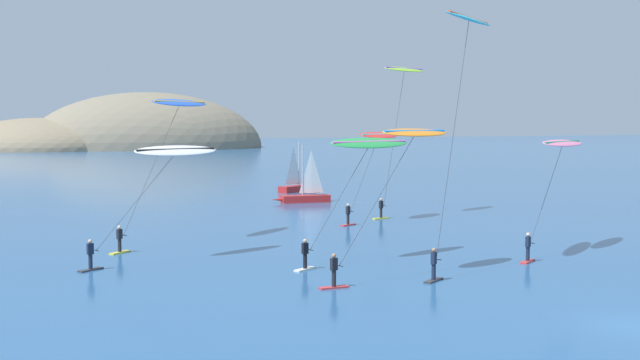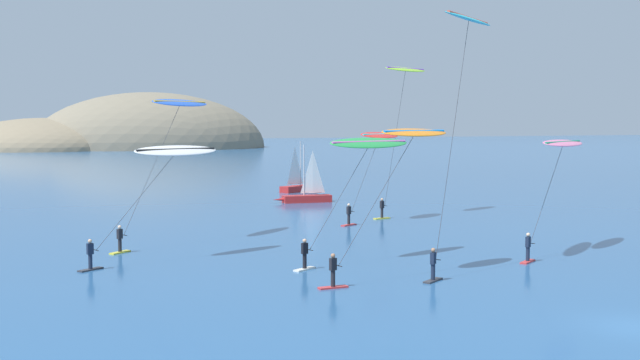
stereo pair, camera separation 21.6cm
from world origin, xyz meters
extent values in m
plane|color=#285689|center=(0.00, 0.00, 0.00)|extent=(600.00, 600.00, 0.00)
ellipsoid|color=#7A705B|center=(13.40, 203.67, 0.00)|extent=(65.66, 44.50, 31.41)
ellipsoid|color=#84755B|center=(-15.34, 204.36, 0.00)|extent=(46.16, 43.50, 16.99)
cube|color=#B22323|center=(4.09, 49.50, 0.35)|extent=(4.88, 1.70, 0.70)
cone|color=#B22323|center=(1.69, 49.65, 0.35)|extent=(2.20, 0.80, 0.67)
cylinder|color=#B2B2B7|center=(3.79, 49.52, 3.20)|extent=(0.12, 0.12, 5.00)
pyramid|color=white|center=(4.68, 49.46, 3.03)|extent=(1.80, 0.19, 4.25)
cylinder|color=#A5A5AD|center=(4.68, 49.46, 0.95)|extent=(1.80, 0.19, 0.08)
cube|color=#B22323|center=(7.19, 60.69, 0.35)|extent=(4.91, 3.42, 0.70)
cone|color=#B22323|center=(9.33, 61.77, 0.35)|extent=(2.23, 1.57, 0.67)
cylinder|color=#B2B2B7|center=(7.46, 60.82, 3.20)|extent=(0.12, 0.12, 5.00)
pyramid|color=white|center=(6.65, 60.42, 3.03)|extent=(1.64, 0.88, 4.25)
cylinder|color=#A5A5AD|center=(6.65, 60.42, 0.95)|extent=(1.64, 0.88, 0.08)
cube|color=silver|center=(-8.21, 16.18, 0.04)|extent=(1.49, 1.11, 0.08)
cylinder|color=black|center=(-8.21, 16.18, 0.48)|extent=(0.22, 0.22, 0.80)
cube|color=black|center=(-8.21, 16.18, 1.18)|extent=(0.39, 0.30, 0.60)
sphere|color=tan|center=(-8.21, 16.18, 1.60)|extent=(0.22, 0.22, 0.22)
cylinder|color=black|center=(-7.88, 16.28, 1.06)|extent=(0.21, 0.54, 0.04)
ellipsoid|color=green|center=(-3.67, 17.65, 6.84)|extent=(6.02, 2.98, 0.74)
cylinder|color=#D660B7|center=(-3.67, 17.65, 6.89)|extent=(5.41, 1.89, 0.16)
cylinder|color=#333338|center=(-5.77, 16.97, 3.90)|extent=(4.23, 1.40, 5.70)
cube|color=yellow|center=(-16.94, 25.44, 0.04)|extent=(1.41, 1.26, 0.08)
cylinder|color=black|center=(-16.94, 25.44, 0.48)|extent=(0.22, 0.22, 0.80)
cube|color=black|center=(-16.94, 25.44, 1.18)|extent=(0.39, 0.37, 0.60)
sphere|color=beige|center=(-16.94, 25.44, 1.60)|extent=(0.22, 0.22, 0.22)
cylinder|color=black|center=(-16.67, 25.66, 1.06)|extent=(0.38, 0.45, 0.04)
ellipsoid|color=blue|center=(-12.36, 29.18, 9.31)|extent=(5.10, 4.53, 0.65)
cylinder|color=gold|center=(-12.36, 29.18, 9.36)|extent=(4.11, 3.40, 0.16)
cylinder|color=#333338|center=(-14.52, 27.42, 5.13)|extent=(4.34, 3.55, 8.16)
cube|color=red|center=(-8.54, 11.21, 0.04)|extent=(1.52, 0.48, 0.08)
cylinder|color=black|center=(-8.54, 11.21, 0.48)|extent=(0.22, 0.22, 0.80)
cube|color=black|center=(-8.54, 11.21, 1.18)|extent=(0.39, 0.30, 0.60)
sphere|color=#9E7051|center=(-8.54, 11.21, 1.60)|extent=(0.22, 0.22, 0.22)
cylinder|color=black|center=(-8.20, 11.32, 1.06)|extent=(0.21, 0.54, 0.04)
ellipsoid|color=orange|center=(-3.24, 12.94, 7.52)|extent=(4.83, 2.76, 0.55)
cylinder|color=#0F7FE5|center=(-3.24, 12.94, 7.57)|extent=(4.23, 1.51, 0.16)
cylinder|color=#333338|center=(-5.72, 12.13, 4.24)|extent=(4.99, 1.65, 6.38)
cube|color=red|center=(1.19, 32.12, 0.04)|extent=(1.51, 1.06, 0.08)
cylinder|color=black|center=(1.19, 32.12, 0.48)|extent=(0.22, 0.22, 0.80)
cube|color=black|center=(1.19, 32.12, 1.18)|extent=(0.39, 0.34, 0.60)
sphere|color=beige|center=(1.19, 32.12, 1.60)|extent=(0.22, 0.22, 0.22)
cylinder|color=black|center=(1.50, 32.28, 1.06)|extent=(0.29, 0.51, 0.04)
ellipsoid|color=red|center=(4.62, 33.92, 6.92)|extent=(4.74, 3.57, 0.63)
cylinder|color=#23D6DB|center=(4.62, 33.92, 6.97)|extent=(3.83, 2.11, 0.16)
cylinder|color=#333338|center=(3.06, 33.10, 3.94)|extent=(3.15, 1.67, 5.78)
cube|color=#2D2D33|center=(-19.15, 20.25, 0.04)|extent=(1.45, 1.20, 0.08)
cylinder|color=#192338|center=(-19.15, 20.25, 0.48)|extent=(0.22, 0.22, 0.80)
cube|color=#192338|center=(-19.15, 20.25, 1.18)|extent=(0.39, 0.31, 0.60)
sphere|color=tan|center=(-19.15, 20.25, 1.60)|extent=(0.22, 0.22, 0.22)
cylinder|color=black|center=(-18.83, 20.38, 1.06)|extent=(0.24, 0.53, 0.04)
ellipsoid|color=white|center=(-13.98, 22.28, 6.38)|extent=(5.61, 3.16, 0.72)
cylinder|color=black|center=(-13.98, 22.28, 6.43)|extent=(4.96, 2.07, 0.16)
cylinder|color=#333338|center=(-16.40, 21.33, 3.67)|extent=(4.87, 1.93, 5.24)
cube|color=red|center=(4.56, 13.75, 0.04)|extent=(1.46, 1.19, 0.08)
cylinder|color=#192338|center=(4.56, 13.75, 0.48)|extent=(0.22, 0.22, 0.80)
cube|color=#192338|center=(4.56, 13.75, 1.18)|extent=(0.39, 0.35, 0.60)
sphere|color=beige|center=(4.56, 13.75, 1.60)|extent=(0.22, 0.22, 0.22)
cylinder|color=black|center=(4.86, 13.94, 1.06)|extent=(0.32, 0.49, 0.04)
ellipsoid|color=pink|center=(8.99, 16.51, 6.73)|extent=(5.73, 4.26, 0.54)
cylinder|color=#14895B|center=(8.99, 16.51, 6.78)|extent=(4.86, 3.11, 0.16)
cylinder|color=#333338|center=(6.93, 15.22, 3.85)|extent=(4.16, 2.60, 5.59)
cube|color=yellow|center=(5.37, 34.95, 0.04)|extent=(1.55, 0.69, 0.08)
cylinder|color=black|center=(5.37, 34.95, 0.48)|extent=(0.22, 0.22, 0.80)
cube|color=black|center=(5.37, 34.95, 1.18)|extent=(0.39, 0.32, 0.60)
sphere|color=tan|center=(5.37, 34.95, 1.60)|extent=(0.22, 0.22, 0.22)
cylinder|color=black|center=(5.69, 35.09, 1.06)|extent=(0.25, 0.52, 0.04)
ellipsoid|color=#8CD12D|center=(8.02, 36.09, 12.37)|extent=(5.05, 3.15, 0.59)
cylinder|color=#722DD1|center=(8.02, 36.09, 12.42)|extent=(4.37, 2.00, 0.16)
cylinder|color=#333338|center=(6.85, 35.59, 6.67)|extent=(2.36, 1.03, 11.22)
cube|color=#2D2D33|center=(-3.17, 10.93, 0.04)|extent=(1.46, 1.19, 0.08)
cylinder|color=#192338|center=(-3.17, 10.93, 0.48)|extent=(0.22, 0.22, 0.80)
cube|color=#192338|center=(-3.17, 10.93, 1.18)|extent=(0.39, 0.37, 0.60)
sphere|color=#9E7051|center=(-3.17, 10.93, 1.60)|extent=(0.22, 0.22, 0.22)
cylinder|color=black|center=(-2.90, 11.15, 1.06)|extent=(0.38, 0.45, 0.04)
ellipsoid|color=#23B2C6|center=(0.51, 13.89, 13.67)|extent=(5.80, 5.03, 0.62)
cylinder|color=#DB4C38|center=(0.51, 13.89, 13.72)|extent=(4.81, 3.91, 0.16)
cylinder|color=#333338|center=(-1.19, 12.52, 7.32)|extent=(3.45, 2.77, 12.52)
camera|label=1|loc=(-23.12, -24.43, 8.23)|focal=45.00mm
camera|label=2|loc=(-22.92, -24.51, 8.23)|focal=45.00mm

